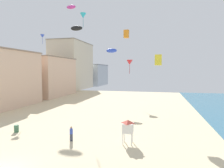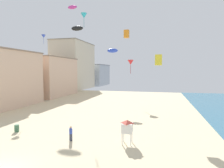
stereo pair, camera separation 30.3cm
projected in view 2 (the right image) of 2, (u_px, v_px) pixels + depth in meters
The scene contains 14 objects.
boardwalk_hotel_mid at pixel (42, 76), 61.24m from camera, with size 16.25×17.82×11.82m.
boardwalk_hotel_far at pixel (74, 66), 83.13m from camera, with size 11.63×21.50×19.71m.
boardwalk_hotel_distant at pixel (92, 75), 105.01m from camera, with size 15.11×19.62×10.95m.
kite_flyer at pixel (71, 133), 21.41m from camera, with size 0.34×0.34×1.64m.
lifeguard_stand at pixel (127, 127), 20.56m from camera, with size 1.10×1.10×2.55m.
beach_trash_bin at pixel (17, 128), 24.65m from camera, with size 0.56×0.56×0.90m, color #3D6B4C.
kite_yellow_box at pixel (159, 60), 28.01m from camera, with size 0.97×0.97×1.53m.
kite_orange_box at pixel (127, 34), 28.06m from camera, with size 0.71×0.71×1.12m.
kite_magenta_parafoil at pixel (72, 7), 49.78m from camera, with size 2.48×0.69×0.97m.
kite_blue_parafoil at pixel (113, 51), 44.87m from camera, with size 2.49×0.69×0.97m.
kite_blue_delta at pixel (44, 36), 42.73m from camera, with size 0.89×0.89×2.01m.
kite_cyan_delta at pixel (84, 16), 38.16m from camera, with size 1.20×1.20×2.74m.
kite_black_parafoil at pixel (77, 28), 34.64m from camera, with size 2.21×0.62×0.86m.
kite_red_delta at pixel (131, 62), 45.90m from camera, with size 1.43×1.43×3.26m.
Camera 2 is at (12.08, -11.64, 7.72)m, focal length 31.28 mm.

